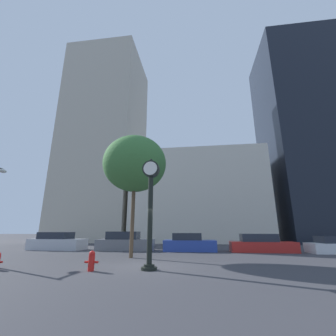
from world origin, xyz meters
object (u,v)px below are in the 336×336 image
car_silver (57,242)px  fire_hydrant_far (92,261)px  car_red (261,244)px  street_clock (150,202)px  car_grey (125,242)px  bare_tree (135,164)px  car_blue (189,243)px

car_silver → fire_hydrant_far: size_ratio=5.99×
car_red → street_clock: bearing=-126.6°
street_clock → car_grey: 10.19m
bare_tree → car_grey: bearing=112.2°
fire_hydrant_far → bare_tree: (0.25, 4.70, 5.50)m
car_silver → car_grey: bearing=2.4°
car_silver → fire_hydrant_far: (7.83, -9.59, -0.22)m
fire_hydrant_far → car_blue: bearing=69.9°
car_blue → car_red: (5.54, 0.03, -0.03)m
car_blue → car_red: 5.54m
car_grey → bare_tree: bare_tree is taller
bare_tree → street_clock: bearing=-63.9°
car_red → bare_tree: (-8.82, -4.98, 5.34)m
fire_hydrant_far → bare_tree: size_ratio=0.10×
car_silver → bare_tree: (8.07, -4.89, 5.28)m
street_clock → car_blue: street_clock is taller
car_red → car_blue: bearing=-179.6°
car_grey → car_red: car_grey is taller
car_grey → fire_hydrant_far: car_grey is taller
street_clock → car_grey: bearing=114.0°
car_silver → car_grey: (6.05, 0.07, 0.02)m
car_grey → fire_hydrant_far: size_ratio=6.00×
car_red → fire_hydrant_far: bearing=-133.0°
fire_hydrant_far → bare_tree: bare_tree is taller
car_red → car_silver: bearing=-179.5°
car_silver → street_clock: bearing=-40.1°
car_silver → car_red: (16.89, 0.09, -0.05)m
car_grey → bare_tree: size_ratio=0.60×
car_silver → bare_tree: bare_tree is taller
car_blue → car_red: bearing=-1.7°
street_clock → fire_hydrant_far: (-2.27, -0.57, -2.41)m
fire_hydrant_far → car_red: bearing=46.9°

